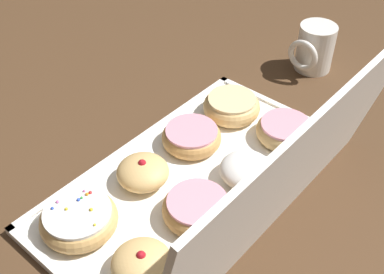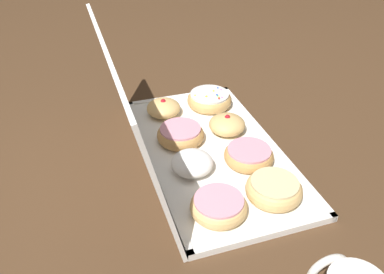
{
  "view_description": "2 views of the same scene",
  "coord_description": "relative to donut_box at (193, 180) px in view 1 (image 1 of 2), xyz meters",
  "views": [
    {
      "loc": [
        0.43,
        0.37,
        0.6
      ],
      "look_at": [
        -0.04,
        -0.03,
        0.06
      ],
      "focal_mm": 45.45,
      "sensor_mm": 36.0,
      "label": 1
    },
    {
      "loc": [
        -0.68,
        0.27,
        0.55
      ],
      "look_at": [
        0.01,
        0.05,
        0.05
      ],
      "focal_mm": 37.21,
      "sensor_mm": 36.0,
      "label": 2
    }
  ],
  "objects": [
    {
      "name": "powdered_filled_donut_5",
      "position": [
        -0.06,
        0.07,
        0.03
      ],
      "size": [
        0.09,
        0.09,
        0.04
      ],
      "color": "white",
      "rests_on": "donut_box"
    },
    {
      "name": "jelly_filled_donut_7",
      "position": [
        0.18,
        0.07,
        0.03
      ],
      "size": [
        0.09,
        0.09,
        0.05
      ],
      "color": "#E5B770",
      "rests_on": "donut_box"
    },
    {
      "name": "donut_box",
      "position": [
        0.0,
        0.0,
        0.0
      ],
      "size": [
        0.54,
        0.29,
        0.01
      ],
      "color": "white",
      "rests_on": "ground"
    },
    {
      "name": "glazed_ring_donut_0",
      "position": [
        -0.18,
        -0.06,
        0.02
      ],
      "size": [
        0.11,
        0.11,
        0.04
      ],
      "color": "#E5B770",
      "rests_on": "donut_box"
    },
    {
      "name": "pink_frosted_donut_1",
      "position": [
        -0.06,
        -0.06,
        0.02
      ],
      "size": [
        0.11,
        0.11,
        0.03
      ],
      "color": "tan",
      "rests_on": "donut_box"
    },
    {
      "name": "ground_plane",
      "position": [
        0.0,
        0.0,
        -0.01
      ],
      "size": [
        3.0,
        3.0,
        0.0
      ],
      "primitive_type": "plane",
      "color": "#4C331E"
    },
    {
      "name": "jelly_filled_donut_2",
      "position": [
        0.06,
        -0.06,
        0.03
      ],
      "size": [
        0.09,
        0.09,
        0.05
      ],
      "color": "#E5B770",
      "rests_on": "donut_box"
    },
    {
      "name": "coffee_mug",
      "position": [
        -0.44,
        -0.03,
        0.05
      ],
      "size": [
        0.1,
        0.08,
        0.1
      ],
      "color": "white",
      "rests_on": "ground"
    },
    {
      "name": "pink_frosted_donut_4",
      "position": [
        -0.19,
        0.06,
        0.02
      ],
      "size": [
        0.11,
        0.11,
        0.04
      ],
      "color": "#E5B770",
      "rests_on": "donut_box"
    },
    {
      "name": "sprinkle_donut_3",
      "position": [
        0.19,
        -0.06,
        0.02
      ],
      "size": [
        0.12,
        0.12,
        0.04
      ],
      "color": "tan",
      "rests_on": "donut_box"
    },
    {
      "name": "box_lid_open",
      "position": [
        0.0,
        0.18,
        0.14
      ],
      "size": [
        0.54,
        0.07,
        0.29
      ],
      "primitive_type": "cube",
      "rotation": [
        1.35,
        0.0,
        0.0
      ],
      "color": "white",
      "rests_on": "ground"
    },
    {
      "name": "pink_frosted_donut_6",
      "position": [
        0.06,
        0.06,
        0.02
      ],
      "size": [
        0.11,
        0.11,
        0.04
      ],
      "color": "tan",
      "rests_on": "donut_box"
    }
  ]
}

